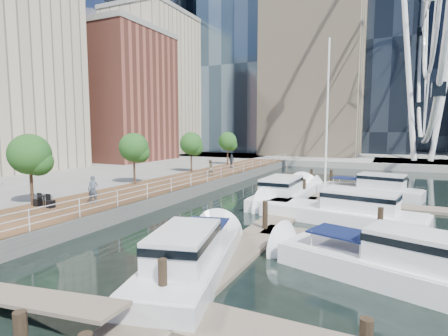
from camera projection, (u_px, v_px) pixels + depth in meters
ground at (131, 274)px, 14.18m from camera, size 520.00×520.00×0.00m
boardwalk at (163, 190)px, 31.44m from camera, size 6.00×60.00×1.00m
seawall at (192, 192)px, 30.16m from camera, size 0.25×60.00×1.00m
land_far at (356, 148)px, 105.74m from camera, size 200.00×114.00×1.00m
pier at (422, 164)px, 54.86m from camera, size 14.00×12.00×1.00m
railing at (191, 180)px, 30.09m from camera, size 0.10×60.00×1.05m
floating_docks at (360, 225)px, 19.70m from camera, size 16.00×34.00×2.60m
midrise_condos at (70, 78)px, 51.15m from camera, size 19.00×67.00×28.00m
street_trees at (134, 147)px, 31.16m from camera, size 2.60×42.60×4.60m
yacht_foreground at (389, 282)px, 13.45m from camera, size 9.74×5.17×2.15m
pedestrian_near at (93, 190)px, 23.02m from camera, size 0.80×0.70×1.85m
pedestrian_mid at (210, 168)px, 36.87m from camera, size 1.05×1.08×1.75m
pedestrian_far at (232, 161)px, 45.01m from camera, size 1.16×0.86×1.84m
moored_yachts at (353, 227)px, 21.14m from camera, size 18.94×32.47×11.50m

